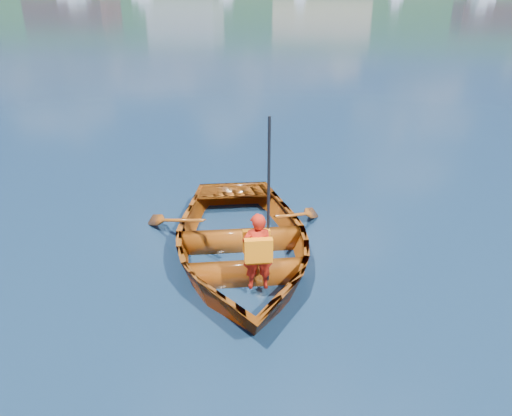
# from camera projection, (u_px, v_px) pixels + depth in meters

# --- Properties ---
(ground) EXTENTS (600.00, 600.00, 0.00)m
(ground) POSITION_uv_depth(u_px,v_px,m) (246.00, 250.00, 7.41)
(ground) COLOR #0D223B
(ground) RESTS_ON ground
(rowboat) EXTENTS (3.87, 4.69, 0.84)m
(rowboat) POSITION_uv_depth(u_px,v_px,m) (240.00, 242.00, 7.06)
(rowboat) COLOR maroon
(rowboat) RESTS_ON ground
(child_paddler) EXTENTS (0.43, 0.41, 2.16)m
(child_paddler) POSITION_uv_depth(u_px,v_px,m) (258.00, 250.00, 6.11)
(child_paddler) COLOR red
(child_paddler) RESTS_ON ground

